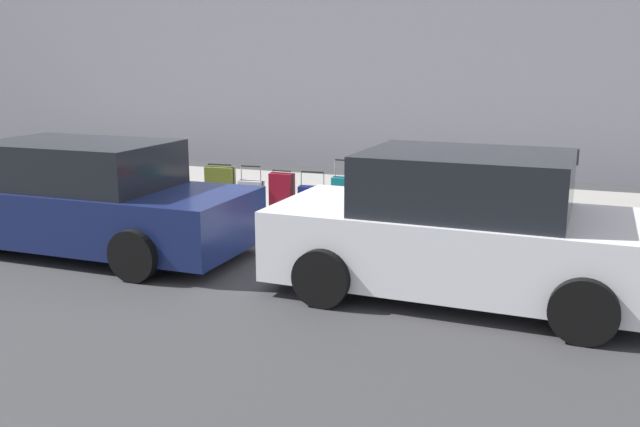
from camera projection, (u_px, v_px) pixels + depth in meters
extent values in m
plane|color=#333335|center=(240.00, 234.00, 10.42)|extent=(40.00, 40.00, 0.00)
cube|color=gray|center=(301.00, 199.00, 12.68)|extent=(18.00, 5.00, 0.14)
cube|color=#9EA0A8|center=(494.00, 212.00, 9.66)|extent=(0.49, 0.25, 0.71)
cube|color=black|center=(494.00, 212.00, 9.66)|extent=(0.48, 0.08, 0.72)
cylinder|color=gray|center=(511.00, 179.00, 9.50)|extent=(0.02, 0.02, 0.27)
cylinder|color=gray|center=(481.00, 178.00, 9.60)|extent=(0.02, 0.02, 0.27)
cylinder|color=black|center=(496.00, 169.00, 9.52)|extent=(0.41, 0.06, 0.02)
cylinder|color=black|center=(508.00, 236.00, 9.68)|extent=(0.05, 0.02, 0.04)
cylinder|color=black|center=(478.00, 234.00, 9.78)|extent=(0.05, 0.02, 0.04)
cube|color=#59601E|center=(454.00, 206.00, 9.91)|extent=(0.45, 0.28, 0.76)
cube|color=black|center=(454.00, 206.00, 9.91)|extent=(0.45, 0.07, 0.77)
cylinder|color=gray|center=(469.00, 173.00, 9.75)|extent=(0.02, 0.02, 0.26)
cylinder|color=gray|center=(442.00, 171.00, 9.86)|extent=(0.02, 0.02, 0.26)
cylinder|color=black|center=(456.00, 163.00, 9.77)|extent=(0.38, 0.04, 0.02)
cylinder|color=black|center=(466.00, 231.00, 9.93)|extent=(0.04, 0.02, 0.04)
cylinder|color=black|center=(439.00, 229.00, 10.05)|extent=(0.04, 0.02, 0.04)
cube|color=black|center=(414.00, 213.00, 10.08)|extent=(0.45, 0.23, 0.50)
cube|color=black|center=(414.00, 213.00, 10.08)|extent=(0.46, 0.05, 0.51)
cylinder|color=gray|center=(428.00, 188.00, 9.93)|extent=(0.02, 0.02, 0.26)
cylinder|color=gray|center=(402.00, 187.00, 10.07)|extent=(0.02, 0.02, 0.26)
cylinder|color=black|center=(415.00, 179.00, 9.97)|extent=(0.39, 0.03, 0.02)
cylinder|color=black|center=(427.00, 229.00, 10.06)|extent=(0.04, 0.02, 0.04)
cylinder|color=black|center=(401.00, 227.00, 10.20)|extent=(0.04, 0.02, 0.04)
cube|color=red|center=(377.00, 205.00, 10.27)|extent=(0.45, 0.19, 0.66)
cube|color=black|center=(377.00, 205.00, 10.27)|extent=(0.46, 0.04, 0.68)
cylinder|color=gray|center=(390.00, 175.00, 10.10)|extent=(0.02, 0.02, 0.25)
cylinder|color=gray|center=(366.00, 174.00, 10.24)|extent=(0.02, 0.02, 0.25)
cylinder|color=black|center=(378.00, 166.00, 10.14)|extent=(0.39, 0.03, 0.02)
cylinder|color=black|center=(390.00, 226.00, 10.27)|extent=(0.04, 0.02, 0.04)
cylinder|color=black|center=(365.00, 223.00, 10.41)|extent=(0.04, 0.02, 0.04)
cube|color=#0F606B|center=(345.00, 200.00, 10.51)|extent=(0.39, 0.21, 0.70)
cube|color=black|center=(345.00, 200.00, 10.51)|extent=(0.39, 0.05, 0.72)
cylinder|color=gray|center=(355.00, 170.00, 10.34)|extent=(0.02, 0.02, 0.27)
cylinder|color=gray|center=(335.00, 168.00, 10.46)|extent=(0.02, 0.02, 0.27)
cylinder|color=black|center=(345.00, 160.00, 10.37)|extent=(0.33, 0.04, 0.02)
cylinder|color=black|center=(355.00, 222.00, 10.51)|extent=(0.04, 0.02, 0.04)
cylinder|color=black|center=(335.00, 220.00, 10.64)|extent=(0.04, 0.02, 0.04)
cube|color=navy|center=(312.00, 203.00, 10.69)|extent=(0.44, 0.22, 0.53)
cube|color=black|center=(312.00, 203.00, 10.69)|extent=(0.44, 0.06, 0.54)
cylinder|color=gray|center=(324.00, 180.00, 10.56)|extent=(0.02, 0.02, 0.23)
cylinder|color=gray|center=(301.00, 179.00, 10.66)|extent=(0.02, 0.02, 0.23)
cylinder|color=black|center=(312.00, 172.00, 10.59)|extent=(0.37, 0.05, 0.02)
cylinder|color=black|center=(324.00, 219.00, 10.69)|extent=(0.05, 0.02, 0.04)
cylinder|color=black|center=(301.00, 218.00, 10.80)|extent=(0.05, 0.02, 0.04)
cube|color=maroon|center=(282.00, 195.00, 10.86)|extent=(0.38, 0.21, 0.71)
cube|color=black|center=(282.00, 195.00, 10.86)|extent=(0.38, 0.05, 0.73)
cylinder|color=gray|center=(291.00, 173.00, 10.72)|extent=(0.02, 0.02, 0.04)
cylinder|color=gray|center=(273.00, 171.00, 10.84)|extent=(0.02, 0.02, 0.04)
cylinder|color=black|center=(282.00, 171.00, 10.78)|extent=(0.31, 0.03, 0.02)
cylinder|color=black|center=(291.00, 217.00, 10.87)|extent=(0.04, 0.02, 0.04)
cylinder|color=black|center=(273.00, 215.00, 11.00)|extent=(0.04, 0.02, 0.04)
cube|color=#9EA0A8|center=(251.00, 198.00, 10.98)|extent=(0.40, 0.22, 0.57)
cube|color=black|center=(251.00, 198.00, 10.98)|extent=(0.40, 0.07, 0.59)
cylinder|color=gray|center=(261.00, 174.00, 10.85)|extent=(0.02, 0.02, 0.24)
cylinder|color=gray|center=(241.00, 173.00, 10.94)|extent=(0.02, 0.02, 0.24)
cylinder|color=black|center=(251.00, 166.00, 10.87)|extent=(0.33, 0.05, 0.02)
cylinder|color=black|center=(262.00, 215.00, 10.99)|extent=(0.05, 0.02, 0.04)
cylinder|color=black|center=(242.00, 214.00, 11.08)|extent=(0.05, 0.02, 0.04)
cube|color=#59601E|center=(220.00, 190.00, 11.14)|extent=(0.49, 0.21, 0.77)
cube|color=black|center=(220.00, 190.00, 11.14)|extent=(0.49, 0.06, 0.78)
cylinder|color=gray|center=(231.00, 166.00, 10.99)|extent=(0.02, 0.02, 0.04)
cylinder|color=gray|center=(208.00, 165.00, 11.11)|extent=(0.02, 0.02, 0.04)
cylinder|color=black|center=(220.00, 165.00, 11.05)|extent=(0.42, 0.05, 0.02)
cylinder|color=black|center=(233.00, 213.00, 11.16)|extent=(0.05, 0.02, 0.04)
cylinder|color=black|center=(209.00, 211.00, 11.28)|extent=(0.05, 0.02, 0.04)
cylinder|color=red|center=(178.00, 189.00, 11.45)|extent=(0.20, 0.20, 0.69)
sphere|color=red|center=(177.00, 166.00, 11.37)|extent=(0.21, 0.21, 0.21)
cylinder|color=red|center=(170.00, 187.00, 11.50)|extent=(0.09, 0.10, 0.09)
cylinder|color=red|center=(186.00, 188.00, 11.40)|extent=(0.09, 0.10, 0.09)
cylinder|color=brown|center=(140.00, 183.00, 11.52)|extent=(0.13, 0.13, 0.85)
cylinder|color=slate|center=(571.00, 202.00, 9.50)|extent=(0.05, 0.05, 1.05)
cube|color=#1E2328|center=(574.00, 157.00, 9.36)|extent=(0.12, 0.09, 0.22)
cube|color=silver|center=(462.00, 246.00, 7.59)|extent=(4.28, 1.96, 0.80)
cube|color=black|center=(465.00, 182.00, 7.44)|extent=(2.24, 1.76, 0.65)
cylinder|color=black|center=(322.00, 278.00, 7.29)|extent=(0.65, 0.24, 0.64)
cylinder|color=black|center=(375.00, 237.00, 8.98)|extent=(0.65, 0.24, 0.64)
cylinder|color=black|center=(584.00, 311.00, 6.32)|extent=(0.65, 0.24, 0.64)
cylinder|color=black|center=(588.00, 258.00, 8.01)|extent=(0.65, 0.24, 0.64)
cube|color=#141E4C|center=(82.00, 212.00, 9.40)|extent=(4.80, 1.75, 0.74)
cube|color=black|center=(78.00, 164.00, 9.25)|extent=(2.50, 1.61, 0.61)
cylinder|color=black|center=(44.00, 208.00, 10.77)|extent=(0.64, 0.22, 0.64)
cylinder|color=black|center=(135.00, 255.00, 8.13)|extent=(0.64, 0.22, 0.64)
cylinder|color=black|center=(209.00, 223.00, 9.74)|extent=(0.64, 0.22, 0.64)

